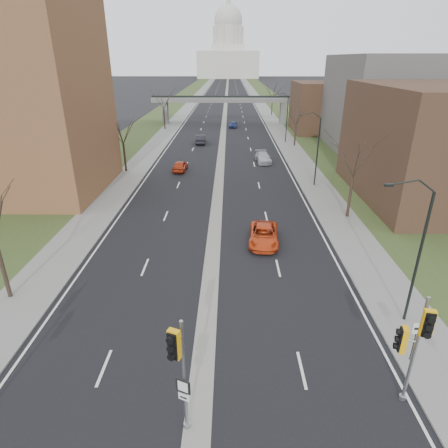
{
  "coord_description": "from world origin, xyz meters",
  "views": [
    {
      "loc": [
        1.28,
        -12.28,
        14.35
      ],
      "look_at": [
        0.95,
        12.17,
        3.53
      ],
      "focal_mm": 30.0,
      "sensor_mm": 36.0,
      "label": 1
    }
  ],
  "objects_px": {
    "car_left_near": "(180,166)",
    "car_right_mid": "(263,157)",
    "car_right_near": "(264,235)",
    "speed_limit_sign": "(416,335)",
    "car_right_far": "(233,124)",
    "signal_pole_right": "(415,338)",
    "signal_pole_median": "(179,362)",
    "car_left_far": "(201,139)"
  },
  "relations": [
    {
      "from": "car_left_far",
      "to": "car_right_far",
      "type": "bearing_deg",
      "value": -111.8
    },
    {
      "from": "car_left_near",
      "to": "car_right_mid",
      "type": "height_order",
      "value": "car_left_near"
    },
    {
      "from": "signal_pole_median",
      "to": "car_left_far",
      "type": "distance_m",
      "value": 58.7
    },
    {
      "from": "car_left_near",
      "to": "signal_pole_median",
      "type": "bearing_deg",
      "value": 100.02
    },
    {
      "from": "car_left_near",
      "to": "car_right_near",
      "type": "bearing_deg",
      "value": 116.73
    },
    {
      "from": "signal_pole_right",
      "to": "car_right_far",
      "type": "height_order",
      "value": "signal_pole_right"
    },
    {
      "from": "signal_pole_right",
      "to": "speed_limit_sign",
      "type": "distance_m",
      "value": 3.59
    },
    {
      "from": "speed_limit_sign",
      "to": "car_right_near",
      "type": "xyz_separation_m",
      "value": [
        -6.42,
        13.59,
        -0.99
      ]
    },
    {
      "from": "signal_pole_right",
      "to": "car_right_far",
      "type": "bearing_deg",
      "value": 107.65
    },
    {
      "from": "car_left_near",
      "to": "car_right_mid",
      "type": "relative_size",
      "value": 0.86
    },
    {
      "from": "signal_pole_right",
      "to": "car_left_near",
      "type": "bearing_deg",
      "value": 123.2
    },
    {
      "from": "signal_pole_right",
      "to": "car_left_far",
      "type": "height_order",
      "value": "signal_pole_right"
    },
    {
      "from": "car_left_far",
      "to": "car_right_far",
      "type": "xyz_separation_m",
      "value": [
        6.15,
        17.71,
        -0.09
      ]
    },
    {
      "from": "signal_pole_median",
      "to": "car_left_far",
      "type": "bearing_deg",
      "value": 116.51
    },
    {
      "from": "signal_pole_median",
      "to": "car_right_far",
      "type": "xyz_separation_m",
      "value": [
        2.72,
        76.22,
        -3.18
      ]
    },
    {
      "from": "car_left_near",
      "to": "car_right_near",
      "type": "xyz_separation_m",
      "value": [
        9.78,
        -22.21,
        -0.0
      ]
    },
    {
      "from": "speed_limit_sign",
      "to": "car_left_far",
      "type": "relative_size",
      "value": 0.48
    },
    {
      "from": "car_right_near",
      "to": "car_right_far",
      "type": "distance_m",
      "value": 58.45
    },
    {
      "from": "car_right_mid",
      "to": "signal_pole_right",
      "type": "bearing_deg",
      "value": -91.4
    },
    {
      "from": "car_left_near",
      "to": "car_right_far",
      "type": "xyz_separation_m",
      "value": [
        7.68,
        36.2,
        -0.02
      ]
    },
    {
      "from": "signal_pole_median",
      "to": "signal_pole_right",
      "type": "xyz_separation_m",
      "value": [
        9.64,
        1.69,
        -0.21
      ]
    },
    {
      "from": "car_right_far",
      "to": "signal_pole_right",
      "type": "bearing_deg",
      "value": -79.69
    },
    {
      "from": "car_right_near",
      "to": "car_right_mid",
      "type": "distance_m",
      "value": 27.22
    },
    {
      "from": "car_left_near",
      "to": "speed_limit_sign",
      "type": "bearing_deg",
      "value": 117.31
    },
    {
      "from": "signal_pole_median",
      "to": "car_right_mid",
      "type": "bearing_deg",
      "value": 104.33
    },
    {
      "from": "car_right_near",
      "to": "signal_pole_median",
      "type": "bearing_deg",
      "value": -100.08
    },
    {
      "from": "signal_pole_median",
      "to": "car_right_mid",
      "type": "height_order",
      "value": "signal_pole_median"
    },
    {
      "from": "signal_pole_median",
      "to": "signal_pole_right",
      "type": "relative_size",
      "value": 0.99
    },
    {
      "from": "car_right_mid",
      "to": "speed_limit_sign",
      "type": "bearing_deg",
      "value": -88.94
    },
    {
      "from": "car_right_mid",
      "to": "car_right_far",
      "type": "xyz_separation_m",
      "value": [
        -4.26,
        31.27,
        -0.01
      ]
    },
    {
      "from": "signal_pole_right",
      "to": "car_right_mid",
      "type": "xyz_separation_m",
      "value": [
        -2.65,
        43.26,
        -2.96
      ]
    },
    {
      "from": "signal_pole_right",
      "to": "car_right_near",
      "type": "xyz_separation_m",
      "value": [
        -4.81,
        16.12,
        -2.95
      ]
    },
    {
      "from": "signal_pole_median",
      "to": "speed_limit_sign",
      "type": "height_order",
      "value": "signal_pole_median"
    },
    {
      "from": "signal_pole_right",
      "to": "car_right_far",
      "type": "xyz_separation_m",
      "value": [
        -6.91,
        74.53,
        -2.97
      ]
    },
    {
      "from": "signal_pole_median",
      "to": "car_left_near",
      "type": "height_order",
      "value": "signal_pole_median"
    },
    {
      "from": "car_right_near",
      "to": "car_right_far",
      "type": "xyz_separation_m",
      "value": [
        -2.1,
        58.41,
        -0.02
      ]
    },
    {
      "from": "speed_limit_sign",
      "to": "car_right_near",
      "type": "height_order",
      "value": "speed_limit_sign"
    },
    {
      "from": "speed_limit_sign",
      "to": "signal_pole_median",
      "type": "bearing_deg",
      "value": -157.03
    },
    {
      "from": "signal_pole_median",
      "to": "car_right_mid",
      "type": "relative_size",
      "value": 1.13
    },
    {
      "from": "speed_limit_sign",
      "to": "car_right_far",
      "type": "height_order",
      "value": "speed_limit_sign"
    },
    {
      "from": "signal_pole_median",
      "to": "car_left_far",
      "type": "xyz_separation_m",
      "value": [
        -3.43,
        58.51,
        -3.09
      ]
    },
    {
      "from": "car_left_near",
      "to": "car_left_far",
      "type": "height_order",
      "value": "car_left_far"
    }
  ]
}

